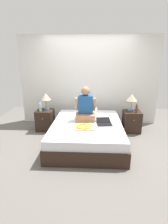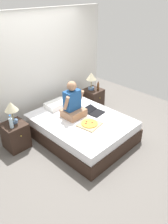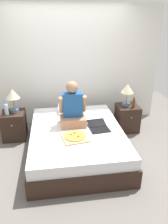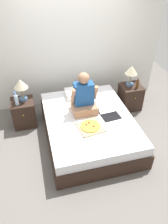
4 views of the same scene
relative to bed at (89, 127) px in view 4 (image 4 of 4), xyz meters
name	(u,v)px [view 4 (image 4 of 4)]	position (x,y,z in m)	size (l,w,h in m)	color
ground_plane	(89,136)	(0.00, 0.00, -0.24)	(5.95, 5.95, 0.00)	#66605B
wall_back	(71,48)	(0.00, 1.39, 1.01)	(3.95, 0.12, 2.50)	silver
bed	(89,127)	(0.00, 0.00, 0.00)	(1.58, 2.07, 0.48)	black
nightstand_left	(24,113)	(-1.16, 0.70, 0.04)	(0.44, 0.47, 0.55)	black
lamp_on_left_nightstand	(21,85)	(-1.12, 0.75, 0.64)	(0.26, 0.26, 0.45)	#4C6B93
water_bottle	(16,100)	(-1.24, 0.61, 0.42)	(0.07, 0.07, 0.28)	silver
nightstand_right	(130,97)	(1.16, 0.70, 0.04)	(0.44, 0.47, 0.55)	black
lamp_on_right_nightstand	(131,71)	(1.13, 0.75, 0.64)	(0.26, 0.26, 0.45)	#4C6B93
beer_bottle	(137,84)	(1.23, 0.60, 0.41)	(0.06, 0.06, 0.23)	#512D14
pillow	(78,93)	(-0.02, 0.75, 0.30)	(0.52, 0.34, 0.12)	white
person_seated	(84,98)	(-0.04, 0.20, 0.53)	(0.47, 0.40, 0.78)	#A37556
laptop	(109,114)	(0.38, -0.04, 0.26)	(0.36, 0.45, 0.07)	black
pizza_box	(90,127)	(-0.06, -0.30, 0.26)	(0.46, 0.46, 0.05)	tan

